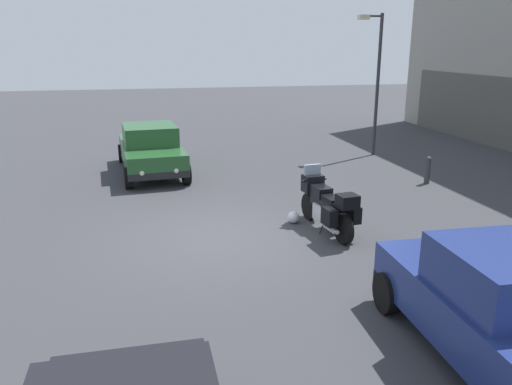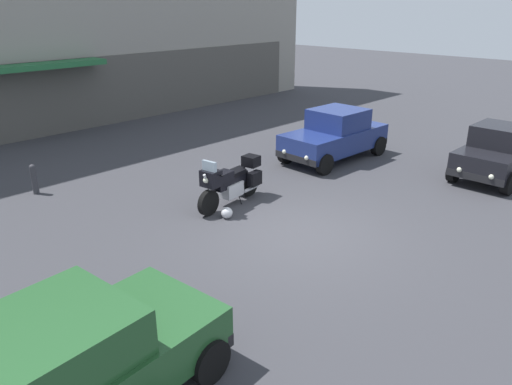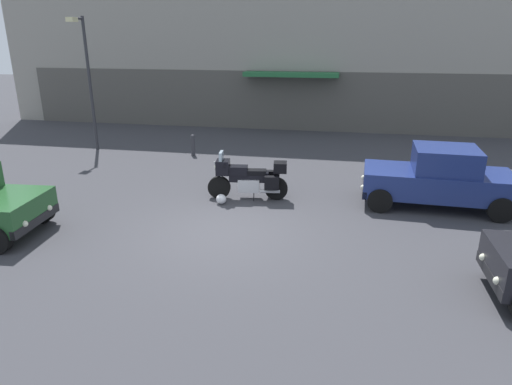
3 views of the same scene
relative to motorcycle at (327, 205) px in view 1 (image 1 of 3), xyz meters
name	(u,v)px [view 1 (image 1 of 3)]	position (x,y,z in m)	size (l,w,h in m)	color
ground_plane	(219,238)	(-0.12, -2.39, -0.62)	(80.00, 80.00, 0.00)	#38383D
motorcycle	(327,205)	(0.00, 0.00, 0.00)	(2.26, 0.87, 1.36)	black
helmet	(293,217)	(-0.67, -0.56, -0.48)	(0.28, 0.28, 0.28)	silver
car_hatchback_near	(498,307)	(5.08, 0.39, 0.19)	(3.93, 1.92, 1.64)	navy
car_sedan_far	(151,149)	(-6.39, -3.66, 0.16)	(4.67, 2.23, 1.56)	#235128
streetlamp_curbside	(375,72)	(-7.33, 4.49, 2.45)	(0.28, 0.94, 5.09)	#2D2D33
bollard_curbside	(428,169)	(-3.14, 4.38, -0.18)	(0.16, 0.16, 0.83)	#333338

